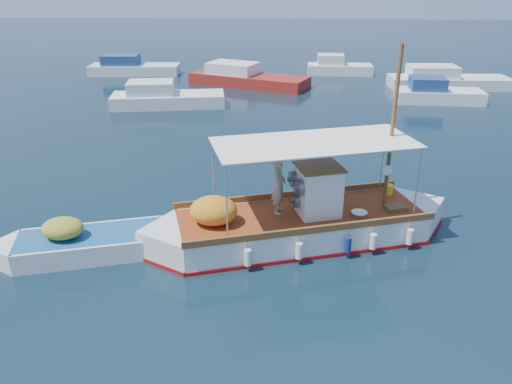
{
  "coord_description": "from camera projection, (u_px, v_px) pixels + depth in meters",
  "views": [
    {
      "loc": [
        -0.0,
        -14.6,
        7.92
      ],
      "look_at": [
        -0.76,
        0.0,
        1.41
      ],
      "focal_mm": 35.0,
      "sensor_mm": 36.0,
      "label": 1
    }
  ],
  "objects": [
    {
      "name": "dinghy",
      "position": [
        90.0,
        245.0,
        15.11
      ],
      "size": [
        5.73,
        2.78,
        1.45
      ],
      "rotation": [
        0.0,
        0.0,
        0.28
      ],
      "color": "white",
      "rests_on": "ground"
    },
    {
      "name": "bg_boat_e",
      "position": [
        445.0,
        81.0,
        36.57
      ],
      "size": [
        8.63,
        2.8,
        1.8
      ],
      "rotation": [
        0.0,
        0.0,
        0.02
      ],
      "color": "silver",
      "rests_on": "ground"
    },
    {
      "name": "ground",
      "position": [
        279.0,
        231.0,
        16.54
      ],
      "size": [
        160.0,
        160.0,
        0.0
      ],
      "primitive_type": "plane",
      "color": "black",
      "rests_on": "ground"
    },
    {
      "name": "bg_boat_ne",
      "position": [
        436.0,
        94.0,
        32.63
      ],
      "size": [
        5.6,
        2.49,
        1.8
      ],
      "rotation": [
        0.0,
        0.0,
        -0.05
      ],
      "color": "silver",
      "rests_on": "ground"
    },
    {
      "name": "bg_boat_far_n",
      "position": [
        338.0,
        68.0,
        41.4
      ],
      "size": [
        5.31,
        2.13,
        1.8
      ],
      "rotation": [
        0.0,
        0.0,
        -0.02
      ],
      "color": "silver",
      "rests_on": "ground"
    },
    {
      "name": "bg_boat_nw",
      "position": [
        165.0,
        99.0,
        31.56
      ],
      "size": [
        7.29,
        3.42,
        1.8
      ],
      "rotation": [
        0.0,
        0.0,
        0.15
      ],
      "color": "silver",
      "rests_on": "ground"
    },
    {
      "name": "bg_boat_n",
      "position": [
        245.0,
        79.0,
        37.43
      ],
      "size": [
        9.3,
        5.97,
        1.8
      ],
      "rotation": [
        0.0,
        0.0,
        -0.39
      ],
      "color": "maroon",
      "rests_on": "ground"
    },
    {
      "name": "bg_boat_far_w",
      "position": [
        132.0,
        68.0,
        41.28
      ],
      "size": [
        7.38,
        2.7,
        1.8
      ],
      "rotation": [
        0.0,
        0.0,
        0.06
      ],
      "color": "silver",
      "rests_on": "ground"
    },
    {
      "name": "fishing_caique",
      "position": [
        298.0,
        224.0,
        15.82
      ],
      "size": [
        9.77,
        4.79,
        6.22
      ],
      "rotation": [
        0.0,
        0.0,
        0.29
      ],
      "color": "white",
      "rests_on": "ground"
    }
  ]
}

